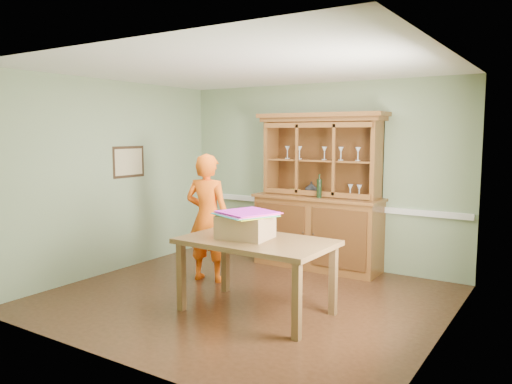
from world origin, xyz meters
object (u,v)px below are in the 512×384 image
Objects in this scene: china_hutch at (318,214)px; cardboard_box at (245,227)px; person at (208,218)px; dining_table at (256,248)px.

cardboard_box is at bearing -86.88° from china_hutch.
cardboard_box is 0.32× the size of person.
person is at bearing 151.64° from dining_table.
cardboard_box reaches higher than dining_table.
dining_table is 0.26m from cardboard_box.
person is (-0.95, -1.40, 0.06)m from china_hutch.
china_hutch is at bearing -135.25° from person.
cardboard_box is (0.11, -2.08, 0.16)m from china_hutch.
dining_table is at bearing 139.70° from person.
dining_table is at bearing 3.68° from cardboard_box.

